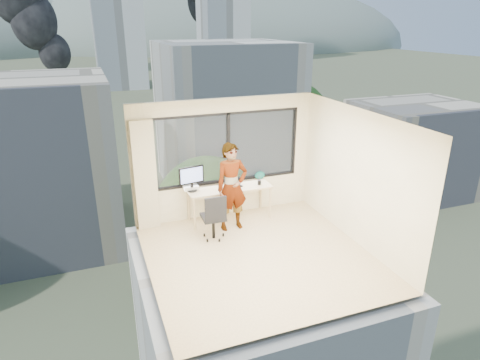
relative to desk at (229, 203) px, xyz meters
name	(u,v)px	position (x,y,z in m)	size (l,w,h in m)	color
floor	(259,256)	(0.00, -1.66, -0.38)	(4.00, 4.00, 0.01)	beige
ceiling	(261,118)	(0.00, -1.66, 2.23)	(4.00, 4.00, 0.01)	white
wall_front	(318,245)	(0.00, -3.66, 0.93)	(4.00, 0.01, 2.60)	beige
wall_left	(144,208)	(-2.00, -1.66, 0.93)	(0.01, 4.00, 2.60)	beige
wall_right	(357,177)	(2.00, -1.66, 0.93)	(0.01, 4.00, 2.60)	beige
window_wall	(226,148)	(0.05, 0.34, 1.15)	(3.30, 0.16, 1.55)	black
curtain	(145,176)	(-1.72, 0.22, 0.77)	(0.45, 0.14, 2.30)	beige
desk	(229,203)	(0.00, 0.00, 0.00)	(1.80, 0.60, 0.75)	#C4B383
chair	(213,216)	(-0.58, -0.71, 0.12)	(0.50, 0.50, 0.99)	black
person	(232,187)	(-0.09, -0.41, 0.55)	(0.67, 0.44, 1.84)	#2D2D33
monitor	(192,179)	(-0.80, 0.08, 0.65)	(0.55, 0.12, 0.55)	black
game_console	(191,187)	(-0.80, 0.19, 0.41)	(0.31, 0.26, 0.07)	white
laptop	(234,182)	(0.10, -0.01, 0.48)	(0.32, 0.34, 0.21)	black
cellphone	(231,189)	(0.00, -0.10, 0.38)	(0.11, 0.05, 0.01)	black
pen_cup	(259,183)	(0.66, -0.09, 0.42)	(0.08, 0.08, 0.10)	black
handbag	(260,175)	(0.80, 0.22, 0.47)	(0.24, 0.12, 0.18)	#0E4D54
exterior_ground	(95,89)	(0.00, 118.34, -14.38)	(400.00, 400.00, 0.04)	#515B3D
near_bldg_a	(11,167)	(-9.00, 28.34, -7.38)	(16.00, 12.00, 14.00)	beige
near_bldg_b	(226,116)	(12.00, 36.34, -6.38)	(14.00, 13.00, 16.00)	white
near_bldg_c	(413,149)	(30.00, 26.34, -9.38)	(12.00, 10.00, 10.00)	beige
far_tower_b	(118,32)	(8.00, 118.34, 0.62)	(13.00, 13.00, 30.00)	silver
far_tower_c	(223,36)	(45.00, 138.34, -1.38)	(15.00, 15.00, 26.00)	silver
hill_b	(219,45)	(100.00, 318.34, -14.38)	(300.00, 220.00, 96.00)	slate
tree_b	(208,235)	(4.00, 16.34, -9.88)	(7.60, 7.60, 9.00)	#1C4C19
tree_c	(296,130)	(22.00, 38.34, -9.38)	(8.40, 8.40, 10.00)	#1C4C19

